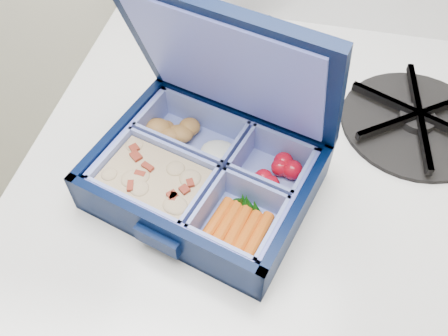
% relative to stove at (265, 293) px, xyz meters
% --- Properties ---
extents(stove, '(0.66, 0.66, 0.99)m').
position_rel_stove_xyz_m(stove, '(0.00, 0.00, 0.00)').
color(stove, silver).
rests_on(stove, floor).
extents(bento_box, '(0.29, 0.25, 0.06)m').
position_rel_stove_xyz_m(bento_box, '(-0.09, -0.10, 0.53)').
color(bento_box, black).
rests_on(bento_box, stove).
extents(burner_grate, '(0.26, 0.26, 0.03)m').
position_rel_stove_xyz_m(burner_grate, '(0.16, 0.07, 0.51)').
color(burner_grate, black).
rests_on(burner_grate, stove).
extents(burner_grate_rear, '(0.18, 0.18, 0.02)m').
position_rel_stove_xyz_m(burner_grate_rear, '(-0.11, 0.18, 0.51)').
color(burner_grate_rear, black).
rests_on(burner_grate_rear, stove).
extents(fork, '(0.15, 0.15, 0.01)m').
position_rel_stove_xyz_m(fork, '(-0.08, 0.07, 0.50)').
color(fork, '#9998AC').
rests_on(fork, stove).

